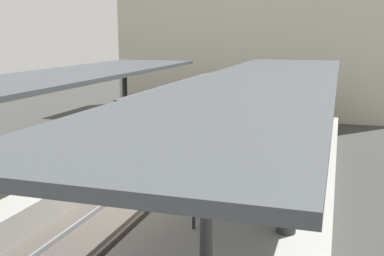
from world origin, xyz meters
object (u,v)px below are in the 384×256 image
Objects in this scene: litter_bin at (287,216)px; commuter_train at (194,120)px; platform_sign at (194,161)px; passenger_near_bench at (233,134)px; platform_bench at (261,160)px.

commuter_train is at bearing 118.79° from litter_bin.
platform_sign is (2.93, -9.52, 0.90)m from commuter_train.
litter_bin is at bearing -67.05° from passenger_near_bench.
litter_bin is (1.27, -4.29, -0.06)m from platform_bench.
platform_bench is at bearing -52.14° from commuter_train.
platform_bench is at bearing 106.47° from litter_bin.
platform_sign is at bearing -85.32° from passenger_near_bench.
platform_sign reaches higher than litter_bin.
litter_bin is at bearing -61.21° from commuter_train.
commuter_train is 10.00m from platform_sign.
passenger_near_bench reaches higher than litter_bin.
passenger_near_bench reaches higher than platform_bench.
litter_bin is (4.99, -9.08, -0.33)m from commuter_train.
commuter_train is 14.66× the size of litter_bin.
litter_bin is at bearing -73.53° from platform_bench.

